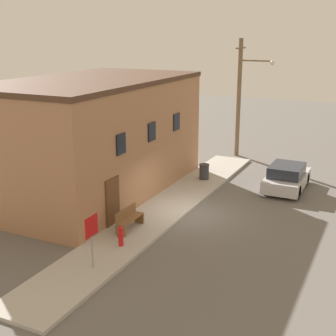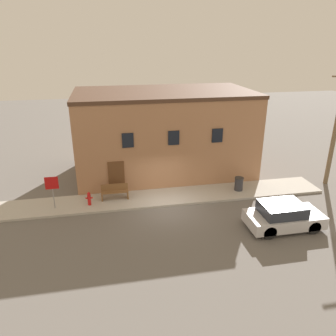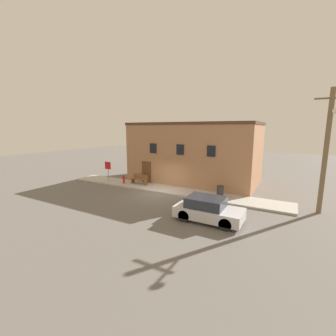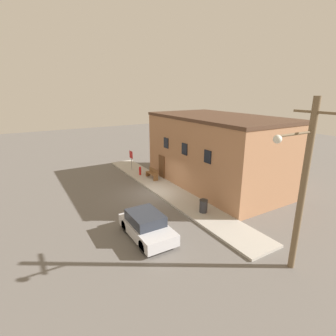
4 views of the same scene
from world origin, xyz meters
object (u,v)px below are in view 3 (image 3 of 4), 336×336
parked_car (208,210)px  stop_sign (108,168)px  bench (140,179)px  trash_bin (220,191)px  fire_hydrant (124,179)px  utility_pole (326,149)px

parked_car → stop_sign: bearing=160.6°
bench → trash_bin: (7.85, -0.28, -0.02)m
fire_hydrant → utility_pole: (15.74, 0.27, 3.58)m
trash_bin → utility_pole: (6.39, 0.03, 3.55)m
trash_bin → parked_car: 4.51m
trash_bin → utility_pole: bearing=0.3°
stop_sign → trash_bin: stop_sign is taller
stop_sign → bench: (3.45, 0.57, -0.91)m
fire_hydrant → utility_pole: 16.14m
bench → utility_pole: bearing=-1.0°
fire_hydrant → stop_sign: bearing=-178.7°
bench → utility_pole: 14.67m
stop_sign → trash_bin: bearing=1.5°
fire_hydrant → trash_bin: (9.35, 0.25, 0.03)m
bench → parked_car: bearing=-29.4°
fire_hydrant → parked_car: (9.93, -4.23, 0.13)m
trash_bin → utility_pole: 7.31m
parked_car → utility_pole: bearing=37.8°
bench → parked_car: (8.43, -4.76, 0.08)m
trash_bin → fire_hydrant: bearing=-178.5°
trash_bin → parked_car: size_ratio=0.22×
bench → trash_bin: 7.85m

